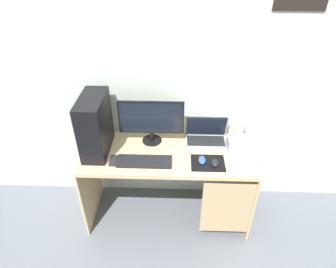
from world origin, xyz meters
name	(u,v)px	position (x,y,z in m)	size (l,w,h in m)	color
ground_plane	(168,212)	(0.00, 0.00, 0.00)	(8.00, 8.00, 0.00)	slate
wall_back	(170,69)	(0.00, 0.32, 1.30)	(4.00, 0.05, 2.60)	beige
desk	(170,167)	(0.02, -0.01, 0.57)	(1.39, 0.56, 0.72)	tan
pc_tower	(95,125)	(-0.56, 0.02, 0.96)	(0.18, 0.41, 0.47)	black
monitor	(151,120)	(-0.14, 0.14, 0.93)	(0.53, 0.16, 0.39)	black
laptop	(206,137)	(0.31, 0.16, 0.77)	(0.36, 0.23, 0.23)	#9EA3A8
speaker	(240,131)	(0.59, 0.19, 0.81)	(0.08, 0.08, 0.18)	silver
projector	(240,145)	(0.57, 0.03, 0.78)	(0.20, 0.14, 0.12)	#B7BCC6
keyboard	(144,161)	(-0.18, -0.13, 0.73)	(0.42, 0.14, 0.02)	black
mousepad	(208,163)	(0.31, -0.12, 0.72)	(0.26, 0.20, 0.01)	black
mouse_left	(202,160)	(0.27, -0.11, 0.74)	(0.06, 0.10, 0.03)	#2D51B2
mouse_right	(215,162)	(0.36, -0.14, 0.74)	(0.06, 0.10, 0.03)	black
cell_phone	(114,161)	(-0.41, -0.12, 0.73)	(0.07, 0.13, 0.01)	#232326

